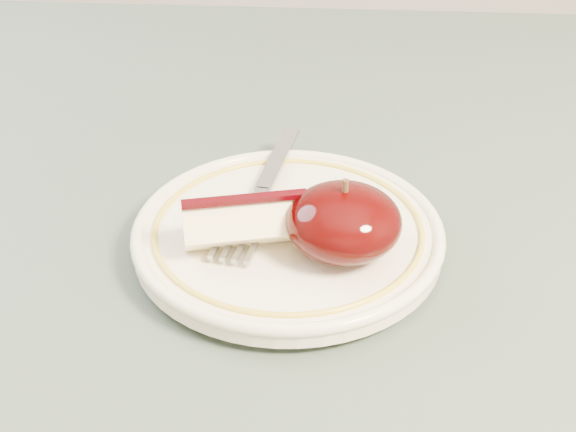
# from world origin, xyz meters

# --- Properties ---
(table) EXTENTS (0.90, 0.90, 0.75)m
(table) POSITION_xyz_m (0.00, 0.00, 0.66)
(table) COLOR brown
(table) RESTS_ON ground
(plate) EXTENTS (0.21, 0.21, 0.02)m
(plate) POSITION_xyz_m (0.05, -0.03, 0.76)
(plate) COLOR #ECE5C6
(plate) RESTS_ON table
(apple_half) EXTENTS (0.07, 0.07, 0.05)m
(apple_half) POSITION_xyz_m (0.08, -0.05, 0.79)
(apple_half) COLOR black
(apple_half) RESTS_ON plate
(apple_wedge) EXTENTS (0.08, 0.05, 0.04)m
(apple_wedge) POSITION_xyz_m (0.02, -0.05, 0.79)
(apple_wedge) COLOR #F3E7B3
(apple_wedge) RESTS_ON plate
(fork) EXTENTS (0.05, 0.18, 0.00)m
(fork) POSITION_xyz_m (0.02, 0.01, 0.77)
(fork) COLOR gray
(fork) RESTS_ON plate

